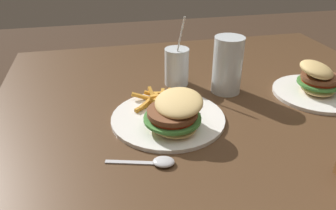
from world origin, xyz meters
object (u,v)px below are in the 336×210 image
Objects in this scene: spoon at (159,162)px; juice_glass at (177,68)px; meal_plate_far at (317,84)px; meal_plate_near at (171,114)px; beer_glass at (227,67)px.

juice_glass is at bearing 86.78° from spoon.
meal_plate_near is at bearing -81.12° from meal_plate_far.
meal_plate_far is (-0.07, 0.46, 0.00)m from meal_plate_near.
juice_glass is 0.41m from spoon.
meal_plate_near is 1.34× the size of juice_glass.
juice_glass is 0.42m from meal_plate_far.
spoon is (0.38, -0.13, -0.05)m from juice_glass.
meal_plate_near is 0.46m from meal_plate_far.
juice_glass reaches higher than meal_plate_far.
beer_glass is 0.27m from meal_plate_far.
beer_glass is 1.13× the size of spoon.
spoon is at bearing -67.24° from meal_plate_far.
beer_glass is 0.77× the size of juice_glass.
juice_glass is (-0.24, 0.07, 0.02)m from meal_plate_near.
juice_glass is 0.86× the size of meal_plate_far.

